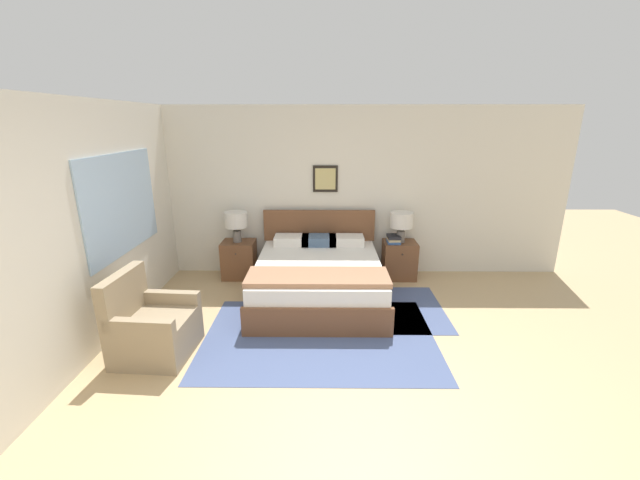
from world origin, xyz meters
TOP-DOWN VIEW (x-y plane):
  - ground_plane at (0.00, 0.00)m, footprint 16.00×16.00m
  - wall_back at (-0.00, 3.32)m, footprint 7.37×0.09m
  - wall_left at (-2.52, 1.65)m, footprint 0.08×5.69m
  - area_rug_main at (-0.14, 1.24)m, footprint 2.62×1.80m
  - area_rug_bedside at (1.03, 1.96)m, footprint 0.90×1.36m
  - bed at (-0.16, 2.26)m, footprint 1.73×2.01m
  - armchair at (-1.89, 0.90)m, footprint 0.77×0.79m
  - nightstand_near_window at (-1.42, 3.04)m, footprint 0.50×0.44m
  - nightstand_by_door at (1.09, 3.04)m, footprint 0.50×0.44m
  - table_lamp_near_window at (-1.43, 3.03)m, footprint 0.34×0.34m
  - table_lamp_by_door at (1.09, 3.03)m, footprint 0.34×0.34m
  - book_thick_bottom at (0.97, 2.99)m, footprint 0.20×0.23m
  - book_hardcover_middle at (0.97, 2.99)m, footprint 0.18×0.22m
  - book_novel_upper at (0.97, 2.99)m, footprint 0.19×0.25m

SIDE VIEW (x-z plane):
  - ground_plane at x=0.00m, z-range 0.00..0.00m
  - area_rug_main at x=-0.14m, z-range 0.00..0.01m
  - area_rug_bedside at x=1.03m, z-range 0.00..0.01m
  - nightstand_near_window at x=-1.42m, z-range 0.00..0.58m
  - nightstand_by_door at x=1.09m, z-range 0.00..0.58m
  - armchair at x=-1.89m, z-range -0.15..0.75m
  - bed at x=-0.16m, z-range -0.21..0.83m
  - book_thick_bottom at x=0.97m, z-range 0.58..0.62m
  - book_hardcover_middle at x=0.97m, z-range 0.62..0.66m
  - book_novel_upper at x=0.97m, z-range 0.66..0.70m
  - table_lamp_near_window at x=-1.43m, z-range 0.68..1.14m
  - table_lamp_by_door at x=1.09m, z-range 0.68..1.14m
  - wall_back at x=0.00m, z-range 0.00..2.60m
  - wall_left at x=-2.52m, z-range 0.01..2.61m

